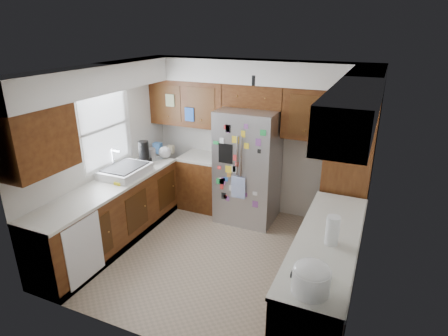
{
  "coord_description": "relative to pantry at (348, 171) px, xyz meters",
  "views": [
    {
      "loc": [
        1.86,
        -3.97,
        2.98
      ],
      "look_at": [
        -0.04,
        0.35,
        1.17
      ],
      "focal_mm": 30.0,
      "sensor_mm": 36.0,
      "label": 1
    }
  ],
  "objects": [
    {
      "name": "bridge_cabinet",
      "position": [
        -1.5,
        0.28,
        0.9
      ],
      "size": [
        0.96,
        0.34,
        0.35
      ],
      "primitive_type": "cube",
      "color": "#3E1B0B",
      "rests_on": "fridge"
    },
    {
      "name": "paper_towel",
      "position": [
        0.04,
        -1.72,
        -0.0
      ],
      "size": [
        0.13,
        0.13,
        0.3
      ],
      "primitive_type": "cylinder",
      "color": "white",
      "rests_on": "right_counter_run"
    },
    {
      "name": "left_counter_run",
      "position": [
        -2.86,
        -1.12,
        -0.65
      ],
      "size": [
        1.36,
        3.2,
        0.92
      ],
      "color": "#3E1B0B",
      "rests_on": "ground"
    },
    {
      "name": "fridge_top_items",
      "position": [
        -1.66,
        0.21,
        1.2
      ],
      "size": [
        0.63,
        0.28,
        0.28
      ],
      "color": "#141AA0",
      "rests_on": "bridge_cabinet"
    },
    {
      "name": "floor",
      "position": [
        -1.5,
        -1.15,
        -1.07
      ],
      "size": [
        3.6,
        3.6,
        0.0
      ],
      "primitive_type": "plane",
      "color": "tan",
      "rests_on": "ground"
    },
    {
      "name": "pantry",
      "position": [
        0.0,
        0.0,
        0.0
      ],
      "size": [
        0.6,
        0.9,
        2.15
      ],
      "primitive_type": "cube",
      "color": "#3E1B0B",
      "rests_on": "ground"
    },
    {
      "name": "right_counter_run",
      "position": [
        0.0,
        -1.62,
        -0.65
      ],
      "size": [
        0.63,
        2.25,
        0.92
      ],
      "color": "#3E1B0B",
      "rests_on": "ground"
    },
    {
      "name": "sink_assembly",
      "position": [
        -3.0,
        -1.05,
        -0.09
      ],
      "size": [
        0.52,
        0.72,
        0.37
      ],
      "color": "silver",
      "rests_on": "left_counter_run"
    },
    {
      "name": "rice_cooker",
      "position": [
        -0.0,
        -2.53,
        -0.01
      ],
      "size": [
        0.32,
        0.32,
        0.28
      ],
      "color": "white",
      "rests_on": "right_counter_run"
    },
    {
      "name": "left_counter_clutter",
      "position": [
        -2.97,
        -0.34,
        -0.02
      ],
      "size": [
        0.42,
        0.86,
        0.38
      ],
      "color": "black",
      "rests_on": "left_counter_run"
    },
    {
      "name": "room_shell",
      "position": [
        -1.61,
        -0.79,
        0.75
      ],
      "size": [
        3.64,
        3.24,
        2.52
      ],
      "color": "beige",
      "rests_on": "ground"
    },
    {
      "name": "fridge",
      "position": [
        -1.5,
        0.05,
        -0.17
      ],
      "size": [
        0.9,
        0.79,
        1.8
      ],
      "color": "#9F9EA3",
      "rests_on": "ground"
    }
  ]
}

